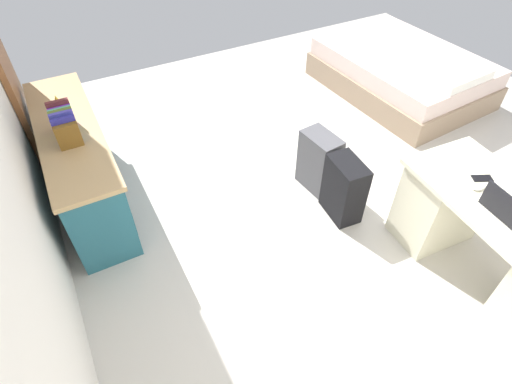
# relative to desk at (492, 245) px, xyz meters

# --- Properties ---
(ground_plane) EXTENTS (6.19, 6.19, 0.00)m
(ground_plane) POSITION_rel_desk_xyz_m (1.31, 0.16, -0.39)
(ground_plane) COLOR beige
(door_wooden) EXTENTS (0.88, 0.05, 2.04)m
(door_wooden) POSITION_rel_desk_xyz_m (3.04, 2.68, 0.63)
(door_wooden) COLOR brown
(door_wooden) RESTS_ON ground_plane
(desk) EXTENTS (1.48, 0.76, 0.74)m
(desk) POSITION_rel_desk_xyz_m (0.00, 0.00, 0.00)
(desk) COLOR beige
(desk) RESTS_ON ground_plane
(credenza) EXTENTS (1.80, 0.48, 0.75)m
(credenza) POSITION_rel_desk_xyz_m (2.27, 2.37, -0.01)
(credenza) COLOR #235B6B
(credenza) RESTS_ON ground_plane
(bed) EXTENTS (1.99, 1.52, 0.58)m
(bed) POSITION_rel_desk_xyz_m (2.38, -1.38, -0.14)
(bed) COLOR gray
(bed) RESTS_ON ground_plane
(suitcase_black) EXTENTS (0.38, 0.25, 0.56)m
(suitcase_black) POSITION_rel_desk_xyz_m (1.03, 0.49, -0.11)
(suitcase_black) COLOR black
(suitcase_black) RESTS_ON ground_plane
(suitcase_spare_grey) EXTENTS (0.38, 0.26, 0.56)m
(suitcase_spare_grey) POSITION_rel_desk_xyz_m (1.42, 0.48, -0.11)
(suitcase_spare_grey) COLOR #4C4C51
(suitcase_spare_grey) RESTS_ON ground_plane
(laptop) EXTENTS (0.32, 0.24, 0.21)m
(laptop) POSITION_rel_desk_xyz_m (-0.00, 0.10, 0.40)
(laptop) COLOR silver
(laptop) RESTS_ON desk
(computer_mouse) EXTENTS (0.07, 0.10, 0.03)m
(computer_mouse) POSITION_rel_desk_xyz_m (0.25, 0.04, 0.37)
(computer_mouse) COLOR white
(computer_mouse) RESTS_ON desk
(cell_phone_by_mouse) EXTENTS (0.12, 0.15, 0.01)m
(cell_phone_by_mouse) POSITION_rel_desk_xyz_m (0.31, -0.07, 0.36)
(cell_phone_by_mouse) COLOR black
(cell_phone_by_mouse) RESTS_ON desk
(book_row) EXTENTS (0.36, 0.17, 0.24)m
(book_row) POSITION_rel_desk_xyz_m (2.15, 2.38, 0.47)
(book_row) COLOR brown
(book_row) RESTS_ON credenza
(figurine_small) EXTENTS (0.08, 0.08, 0.11)m
(figurine_small) POSITION_rel_desk_xyz_m (2.61, 2.38, 0.42)
(figurine_small) COLOR gold
(figurine_small) RESTS_ON credenza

